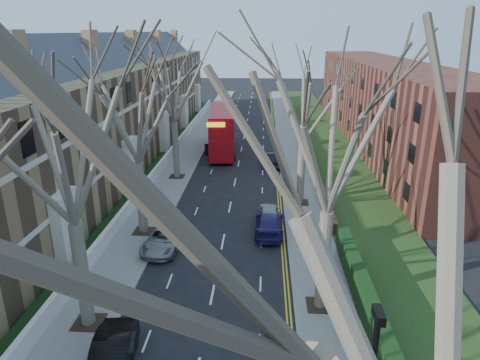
# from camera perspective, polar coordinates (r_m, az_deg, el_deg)

# --- Properties ---
(pavement_left) EXTENTS (3.00, 102.00, 0.12)m
(pavement_left) POSITION_cam_1_polar(r_m,az_deg,el_deg) (52.36, -6.38, 4.30)
(pavement_left) COLOR slate
(pavement_left) RESTS_ON ground
(pavement_right) EXTENTS (3.00, 102.00, 0.12)m
(pavement_right) POSITION_cam_1_polar(r_m,az_deg,el_deg) (51.76, 6.87, 4.10)
(pavement_right) COLOR slate
(pavement_right) RESTS_ON ground
(terrace_left) EXTENTS (9.70, 78.00, 13.60)m
(terrace_left) POSITION_cam_1_polar(r_m,az_deg,el_deg) (45.62, -17.91, 8.30)
(terrace_left) COLOR olive
(terrace_left) RESTS_ON ground
(flats_right) EXTENTS (13.97, 54.00, 10.00)m
(flats_right) POSITION_cam_1_polar(r_m,az_deg,el_deg) (56.52, 18.68, 9.63)
(flats_right) COLOR brown
(flats_right) RESTS_ON ground
(front_wall_left) EXTENTS (0.30, 78.00, 1.00)m
(front_wall_left) POSITION_cam_1_polar(r_m,az_deg,el_deg) (45.00, -10.12, 2.35)
(front_wall_left) COLOR white
(front_wall_left) RESTS_ON ground
(grass_verge_right) EXTENTS (6.00, 102.00, 0.06)m
(grass_verge_right) POSITION_cam_1_polar(r_m,az_deg,el_deg) (52.23, 11.82, 4.07)
(grass_verge_right) COLOR #213C15
(grass_verge_right) RESTS_ON ground
(tree_left_mid) EXTENTS (10.50, 10.50, 14.71)m
(tree_left_mid) POSITION_cam_1_polar(r_m,az_deg,el_deg) (19.22, -22.62, 5.88)
(tree_left_mid) COLOR brown
(tree_left_mid) RESTS_ON ground
(tree_left_far) EXTENTS (10.15, 10.15, 14.22)m
(tree_left_far) POSITION_cam_1_polar(r_m,az_deg,el_deg) (28.44, -14.04, 10.08)
(tree_left_far) COLOR brown
(tree_left_far) RESTS_ON ground
(tree_left_dist) EXTENTS (10.50, 10.50, 14.71)m
(tree_left_dist) POSITION_cam_1_polar(r_m,az_deg,el_deg) (39.94, -9.06, 13.39)
(tree_left_dist) COLOR brown
(tree_left_dist) RESTS_ON ground
(tree_right_mid) EXTENTS (10.50, 10.50, 14.71)m
(tree_right_mid) POSITION_cam_1_polar(r_m,az_deg,el_deg) (19.52, 12.35, 7.12)
(tree_right_mid) COLOR brown
(tree_right_mid) RESTS_ON ground
(tree_right_far) EXTENTS (10.15, 10.15, 14.22)m
(tree_right_far) POSITION_cam_1_polar(r_m,az_deg,el_deg) (33.28, 8.69, 11.71)
(tree_right_far) COLOR brown
(tree_right_far) RESTS_ON ground
(double_decker_bus) EXTENTS (3.72, 11.98, 4.90)m
(double_decker_bus) POSITION_cam_1_polar(r_m,az_deg,el_deg) (49.96, -2.46, 6.46)
(double_decker_bus) COLOR #A30B13
(double_decker_bus) RESTS_ON ground
(car_left_mid) EXTENTS (2.05, 4.62, 1.47)m
(car_left_mid) POSITION_cam_1_polar(r_m,az_deg,el_deg) (19.92, -16.75, -21.65)
(car_left_mid) COLOR black
(car_left_mid) RESTS_ON ground
(car_left_far) EXTENTS (2.75, 5.02, 1.33)m
(car_left_far) POSITION_cam_1_polar(r_m,az_deg,el_deg) (28.67, -9.95, -7.66)
(car_left_far) COLOR gray
(car_left_far) RESTS_ON ground
(car_right_near) EXTENTS (2.08, 4.89, 1.41)m
(car_right_near) POSITION_cam_1_polar(r_m,az_deg,el_deg) (30.29, 3.92, -5.78)
(car_right_near) COLOR navy
(car_right_near) RESTS_ON ground
(car_right_mid) EXTENTS (1.61, 3.84, 1.30)m
(car_right_mid) POSITION_cam_1_polar(r_m,az_deg,el_deg) (32.06, 3.87, -4.41)
(car_right_mid) COLOR #9DA0A5
(car_right_mid) RESTS_ON ground
(car_right_far) EXTENTS (2.12, 4.62, 1.47)m
(car_right_far) POSITION_cam_1_polar(r_m,az_deg,el_deg) (45.10, 4.25, 2.79)
(car_right_far) COLOR black
(car_right_far) RESTS_ON ground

